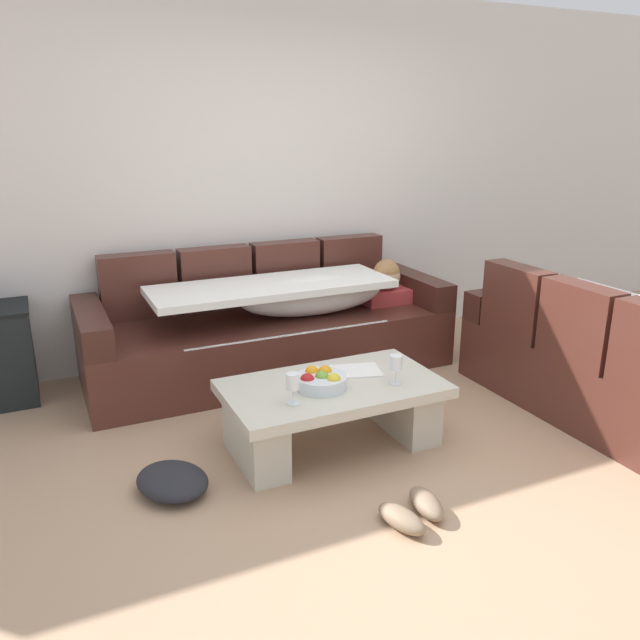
% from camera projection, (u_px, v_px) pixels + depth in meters
% --- Properties ---
extents(ground_plane, '(14.00, 14.00, 0.00)m').
position_uv_depth(ground_plane, '(418.00, 466.00, 3.36)').
color(ground_plane, tan).
extents(back_wall, '(9.00, 0.10, 2.70)m').
position_uv_depth(back_wall, '(270.00, 178.00, 4.82)').
color(back_wall, silver).
rests_on(back_wall, ground_plane).
extents(couch_along_wall, '(2.60, 0.92, 0.88)m').
position_uv_depth(couch_along_wall, '(274.00, 327.00, 4.60)').
color(couch_along_wall, '#4B251E').
rests_on(couch_along_wall, ground_plane).
extents(couch_near_window, '(0.92, 1.93, 0.88)m').
position_uv_depth(couch_near_window, '(618.00, 365.00, 3.85)').
color(couch_near_window, '#4B251E').
rests_on(couch_near_window, ground_plane).
extents(coffee_table, '(1.20, 0.68, 0.38)m').
position_uv_depth(coffee_table, '(333.00, 407.00, 3.51)').
color(coffee_table, beige).
rests_on(coffee_table, ground_plane).
extents(fruit_bowl, '(0.28, 0.28, 0.10)m').
position_uv_depth(fruit_bowl, '(321.00, 380.00, 3.41)').
color(fruit_bowl, silver).
rests_on(fruit_bowl, coffee_table).
extents(wine_glass_near_left, '(0.07, 0.07, 0.17)m').
position_uv_depth(wine_glass_near_left, '(293.00, 383.00, 3.19)').
color(wine_glass_near_left, silver).
rests_on(wine_glass_near_left, coffee_table).
extents(wine_glass_near_right, '(0.07, 0.07, 0.17)m').
position_uv_depth(wine_glass_near_right, '(396.00, 364.00, 3.43)').
color(wine_glass_near_right, silver).
rests_on(wine_glass_near_right, coffee_table).
extents(open_magazine, '(0.33, 0.28, 0.01)m').
position_uv_depth(open_magazine, '(356.00, 371.00, 3.63)').
color(open_magazine, white).
rests_on(open_magazine, coffee_table).
extents(pair_of_shoes, '(0.34, 0.34, 0.09)m').
position_uv_depth(pair_of_shoes, '(414.00, 511.00, 2.90)').
color(pair_of_shoes, '#8C7259').
rests_on(pair_of_shoes, ground_plane).
extents(crumpled_garment, '(0.46, 0.50, 0.12)m').
position_uv_depth(crumpled_garment, '(172.00, 481.00, 3.11)').
color(crumpled_garment, '#232328').
rests_on(crumpled_garment, ground_plane).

